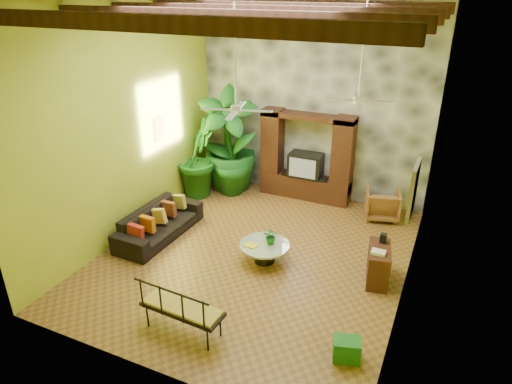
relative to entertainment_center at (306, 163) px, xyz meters
The scene contains 22 objects.
ground 3.28m from the entertainment_center, 90.00° to the right, with size 7.00×7.00×0.00m, color brown.
back_wall 1.58m from the entertainment_center, 90.00° to the left, with size 6.00×0.02×5.00m, color #9EB428.
left_wall 4.60m from the entertainment_center, 133.73° to the right, with size 0.02×7.00×5.00m, color #9EB428.
right_wall 4.60m from the entertainment_center, 46.27° to the right, with size 0.02×7.00×5.00m, color #9EB428.
stone_accent_wall 1.56m from the entertainment_center, 90.00° to the left, with size 5.98×0.10×4.98m, color #3D4046.
ceiling_beams 4.94m from the entertainment_center, 90.00° to the right, with size 5.95×5.36×0.22m.
entertainment_center is the anchor object (origin of this frame).
ceiling_fan_front 4.30m from the entertainment_center, 93.24° to the right, with size 1.28×1.28×1.86m.
ceiling_fan_back 3.50m from the entertainment_center, 50.43° to the right, with size 1.28×1.28×1.86m.
wall_art_mask 3.82m from the entertainment_center, 144.18° to the right, with size 0.06×0.32×0.55m, color orange.
wall_art_painting 4.95m from the entertainment_center, 51.61° to the right, with size 0.06×0.70×0.90m, color navy.
sofa 4.08m from the entertainment_center, 124.75° to the right, with size 2.29×0.89×0.67m, color black.
wicker_armchair 2.20m from the entertainment_center, ahead, with size 0.78×0.80×0.73m, color #9D6B39.
tall_plant_a 2.08m from the entertainment_center, 161.91° to the right, with size 1.51×1.02×2.87m, color #185B1C.
tall_plant_b 2.84m from the entertainment_center, 159.27° to the right, with size 1.18×0.95×2.14m, color #185817.
tall_plant_c 2.10m from the entertainment_center, behind, with size 1.41×1.41×2.52m, color #17581C.
coffee_table 3.37m from the entertainment_center, 85.41° to the right, with size 1.02×1.02×0.40m.
centerpiece_plant 3.25m from the entertainment_center, 83.35° to the right, with size 0.31×0.27×0.34m, color #19611F.
yellow_tray 3.50m from the entertainment_center, 89.43° to the right, with size 0.26×0.19×0.03m, color yellow.
iron_bench 5.83m from the entertainment_center, 91.12° to the right, with size 1.42×0.58×0.57m.
side_console 3.93m from the entertainment_center, 50.01° to the right, with size 0.39×0.88×0.70m, color #3A2012.
green_bin 5.82m from the entertainment_center, 64.70° to the right, with size 0.41×0.31×0.36m, color #1B662E.
Camera 1 is at (3.40, -7.44, 5.25)m, focal length 32.00 mm.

